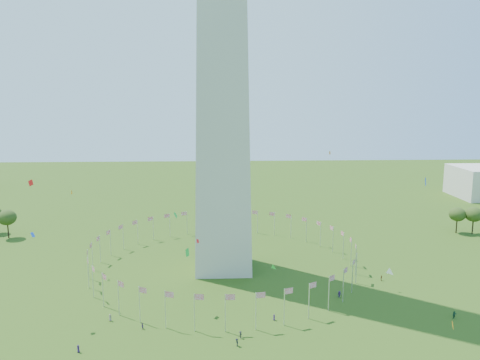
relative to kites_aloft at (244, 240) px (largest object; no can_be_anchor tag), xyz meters
name	(u,v)px	position (x,y,z in m)	size (l,w,h in m)	color
ground	(226,356)	(-4.63, -19.41, -18.65)	(600.00, 600.00, 0.00)	#27430F
flag_ring	(223,254)	(-4.63, 30.59, -14.15)	(80.24, 80.24, 9.00)	silver
crowd	(295,348)	(9.67, -18.59, -17.79)	(108.93, 62.12, 1.88)	#52121B
kites_aloft	(244,240)	(0.00, 0.00, 0.00)	(101.98, 70.46, 29.88)	white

